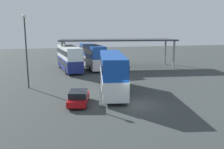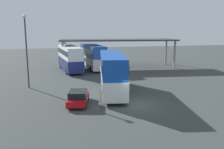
{
  "view_description": "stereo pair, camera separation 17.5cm",
  "coord_description": "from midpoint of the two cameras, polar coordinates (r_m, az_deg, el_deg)",
  "views": [
    {
      "loc": [
        -7.45,
        -20.53,
        7.03
      ],
      "look_at": [
        -0.92,
        4.85,
        2.0
      ],
      "focal_mm": 38.38,
      "sensor_mm": 36.0,
      "label": 1
    },
    {
      "loc": [
        -7.28,
        -20.58,
        7.03
      ],
      "look_at": [
        -0.92,
        4.85,
        2.0
      ],
      "focal_mm": 38.38,
      "sensor_mm": 36.0,
      "label": 2
    }
  ],
  "objects": [
    {
      "name": "double_decker_mid_row",
      "position": [
        43.23,
        -4.94,
        4.54
      ],
      "size": [
        3.14,
        11.26,
        4.19
      ],
      "rotation": [
        0.0,
        0.0,
        1.64
      ],
      "color": "silver",
      "rests_on": "ground_plane"
    },
    {
      "name": "lamppost_tall",
      "position": [
        29.85,
        -20.0,
        7.03
      ],
      "size": [
        0.44,
        0.44,
        8.65
      ],
      "color": "#33353A",
      "rests_on": "ground_plane"
    },
    {
      "name": "double_decker_near_canopy",
      "position": [
        41.13,
        -10.28,
        4.04
      ],
      "size": [
        3.59,
        10.69,
        4.13
      ],
      "rotation": [
        0.0,
        0.0,
        1.68
      ],
      "color": "navy",
      "rests_on": "ground_plane"
    },
    {
      "name": "double_decker_main",
      "position": [
        26.63,
        -0.19,
        0.75
      ],
      "size": [
        4.35,
        11.06,
        4.3
      ],
      "rotation": [
        0.0,
        0.0,
        1.39
      ],
      "color": "white",
      "rests_on": "ground_plane"
    },
    {
      "name": "parked_hatchback",
      "position": [
        22.8,
        -8.19,
        -5.44
      ],
      "size": [
        2.58,
        4.22,
        1.35
      ],
      "rotation": [
        0.0,
        0.0,
        1.34
      ],
      "color": "#B21014",
      "rests_on": "ground_plane"
    },
    {
      "name": "depot_canopy",
      "position": [
        44.1,
        1.29,
        7.98
      ],
      "size": [
        21.52,
        8.48,
        5.14
      ],
      "rotation": [
        0.0,
        0.0,
        -0.13
      ],
      "color": "#33353A",
      "rests_on": "ground_plane"
    },
    {
      "name": "ground_plane",
      "position": [
        22.94,
        5.07,
        -7.02
      ],
      "size": [
        140.0,
        140.0,
        0.0
      ],
      "primitive_type": "plane",
      "color": "#373D3C"
    }
  ]
}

